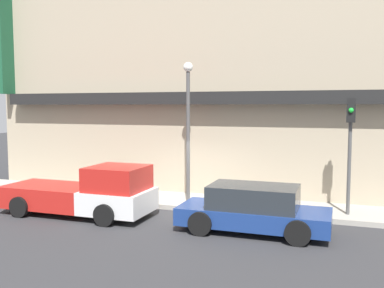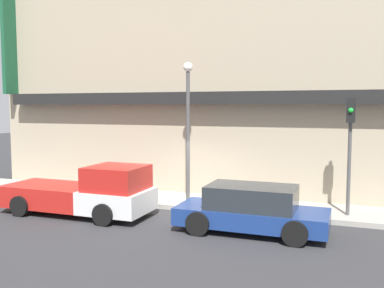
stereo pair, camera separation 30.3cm
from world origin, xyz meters
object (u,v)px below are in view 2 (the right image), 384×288
(pickup_truck, at_px, (86,193))
(parked_car, at_px, (251,209))
(fire_hydrant, at_px, (117,187))
(street_lamp, at_px, (188,115))
(traffic_light, at_px, (350,136))

(pickup_truck, relative_size, parked_car, 1.19)
(pickup_truck, height_order, fire_hydrant, pickup_truck)
(street_lamp, distance_m, traffic_light, 5.73)
(pickup_truck, bearing_deg, street_lamp, 40.25)
(pickup_truck, relative_size, fire_hydrant, 8.17)
(pickup_truck, bearing_deg, fire_hydrant, 97.18)
(pickup_truck, xyz_separation_m, parked_car, (5.86, 0.00, -0.08))
(pickup_truck, bearing_deg, parked_car, 0.45)
(fire_hydrant, xyz_separation_m, traffic_light, (8.88, -0.15, 2.34))
(pickup_truck, relative_size, street_lamp, 1.03)
(parked_car, relative_size, street_lamp, 0.86)
(pickup_truck, bearing_deg, traffic_light, 16.20)
(parked_car, distance_m, traffic_light, 4.22)
(fire_hydrant, relative_size, traffic_light, 0.17)
(traffic_light, bearing_deg, parked_car, -138.33)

